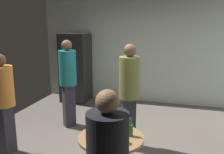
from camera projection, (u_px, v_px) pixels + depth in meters
ground_plane at (113, 148)px, 4.26m from camera, size 5.20×5.20×0.10m
wall_back at (140, 51)px, 6.42m from camera, size 5.32×0.06×2.70m
refrigerator at (76, 68)px, 6.56m from camera, size 0.70×0.68×1.80m
foreground_table at (111, 144)px, 3.00m from camera, size 0.80×0.80×0.73m
beer_bottle_amber at (113, 130)px, 2.95m from camera, size 0.06×0.06×0.23m
beer_bottle_brown at (118, 126)px, 3.09m from camera, size 0.06×0.06×0.23m
beer_bottle_green at (131, 130)px, 2.98m from camera, size 0.06×0.06×0.23m
plastic_cup_white at (123, 138)px, 2.82m from camera, size 0.08×0.08×0.11m
person_in_teal_shirt at (68, 77)px, 4.87m from camera, size 0.48×0.48×1.75m
person_in_olive_shirt at (129, 88)px, 4.02m from camera, size 0.43×0.43×1.75m
person_in_orange_shirt at (3, 97)px, 3.85m from camera, size 0.39×0.39×1.62m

